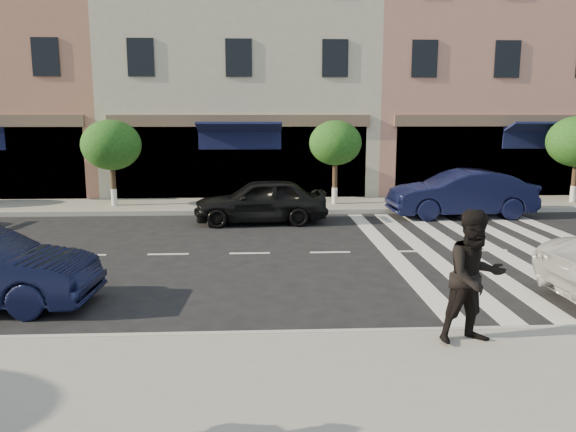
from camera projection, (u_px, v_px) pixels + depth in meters
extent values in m
plane|color=black|center=(246.00, 308.00, 9.93)|extent=(120.00, 120.00, 0.00)
cube|color=gray|center=(237.00, 416.00, 6.23)|extent=(60.00, 4.50, 0.15)
cube|color=gray|center=(253.00, 205.00, 20.72)|extent=(60.00, 3.00, 0.15)
cube|color=tan|center=(5.00, 32.00, 24.85)|extent=(10.00, 9.00, 14.00)
cube|color=beige|center=(242.00, 68.00, 25.63)|extent=(11.00, 9.00, 11.00)
cube|color=tan|center=(501.00, 46.00, 26.04)|extent=(13.00, 9.00, 13.00)
cylinder|color=#473323|center=(113.00, 183.00, 20.13)|extent=(0.18, 0.18, 1.60)
cylinder|color=silver|center=(114.00, 197.00, 20.22)|extent=(0.20, 0.20, 0.60)
ellipsoid|color=#1C4814|center=(111.00, 145.00, 19.89)|extent=(2.10, 2.10, 1.79)
cylinder|color=#473323|center=(335.00, 181.00, 20.51)|extent=(0.18, 0.18, 1.71)
cylinder|color=silver|center=(335.00, 196.00, 20.61)|extent=(0.20, 0.20, 0.60)
ellipsoid|color=#1C4814|center=(335.00, 143.00, 20.26)|extent=(1.90, 1.90, 1.62)
cylinder|color=#473323|center=(574.00, 180.00, 20.95)|extent=(0.18, 0.18, 1.65)
cylinder|color=silver|center=(573.00, 194.00, 21.05)|extent=(0.20, 0.20, 0.60)
imported|color=black|center=(475.00, 277.00, 7.92)|extent=(1.07, 0.91, 1.93)
imported|color=black|center=(260.00, 201.00, 17.65)|extent=(4.24, 1.87, 1.42)
imported|color=black|center=(461.00, 194.00, 18.72)|extent=(4.82, 1.85, 1.57)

